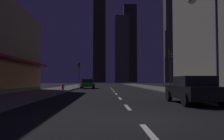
# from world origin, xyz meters

# --- Properties ---
(ground_plane) EXTENTS (78.00, 136.00, 0.10)m
(ground_plane) POSITION_xyz_m (0.00, 32.00, -0.05)
(ground_plane) COLOR black
(sidewalk_right) EXTENTS (4.00, 76.00, 0.15)m
(sidewalk_right) POSITION_xyz_m (7.00, 32.00, 0.07)
(sidewalk_right) COLOR #605E59
(sidewalk_right) RESTS_ON ground
(sidewalk_left) EXTENTS (4.00, 76.00, 0.15)m
(sidewalk_left) POSITION_xyz_m (-7.00, 32.00, 0.07)
(sidewalk_left) COLOR #605E59
(sidewalk_left) RESTS_ON ground
(lane_marking_center) EXTENTS (0.16, 38.60, 0.01)m
(lane_marking_center) POSITION_xyz_m (0.00, 16.20, 0.01)
(lane_marking_center) COLOR silver
(lane_marking_center) RESTS_ON ground
(skyscraper_distant_tall) EXTENTS (7.69, 7.05, 69.31)m
(skyscraper_distant_tall) POSITION_xyz_m (-4.29, 137.08, 34.66)
(skyscraper_distant_tall) COLOR #323026
(skyscraper_distant_tall) RESTS_ON ground
(skyscraper_distant_mid) EXTENTS (7.56, 8.86, 38.31)m
(skyscraper_distant_mid) POSITION_xyz_m (8.82, 125.39, 19.15)
(skyscraper_distant_mid) COLOR #4F4B3B
(skyscraper_distant_mid) RESTS_ON ground
(skyscraper_distant_short) EXTENTS (8.61, 5.14, 52.26)m
(skyscraper_distant_short) POSITION_xyz_m (16.09, 145.77, 26.13)
(skyscraper_distant_short) COLOR #2E2C23
(skyscraper_distant_short) RESTS_ON ground
(skyscraper_distant_slender) EXTENTS (6.00, 5.71, 61.48)m
(skyscraper_distant_slender) POSITION_xyz_m (33.86, 112.70, 30.74)
(skyscraper_distant_slender) COLOR brown
(skyscraper_distant_slender) RESTS_ON ground
(car_parked_near) EXTENTS (1.98, 4.24, 1.45)m
(car_parked_near) POSITION_xyz_m (3.60, 4.68, 0.74)
(car_parked_near) COLOR black
(car_parked_near) RESTS_ON ground
(car_parked_far) EXTENTS (1.98, 4.24, 1.45)m
(car_parked_far) POSITION_xyz_m (-3.60, 27.99, 0.74)
(car_parked_far) COLOR #1E722D
(car_parked_far) RESTS_ON ground
(fire_hydrant_far_left) EXTENTS (0.42, 0.30, 0.65)m
(fire_hydrant_far_left) POSITION_xyz_m (-5.90, 19.74, 0.45)
(fire_hydrant_far_left) COLOR red
(fire_hydrant_far_left) RESTS_ON sidewalk_left
(traffic_light_near_right) EXTENTS (0.32, 0.48, 4.20)m
(traffic_light_near_right) POSITION_xyz_m (5.50, 15.24, 3.19)
(traffic_light_near_right) COLOR #2D2D2D
(traffic_light_near_right) RESTS_ON sidewalk_right
(traffic_light_far_left) EXTENTS (0.32, 0.48, 4.20)m
(traffic_light_far_left) POSITION_xyz_m (-5.50, 32.79, 3.19)
(traffic_light_far_left) COLOR #2D2D2D
(traffic_light_far_left) RESTS_ON sidewalk_left
(street_lamp_right) EXTENTS (1.96, 0.56, 6.58)m
(street_lamp_right) POSITION_xyz_m (5.38, 7.22, 5.07)
(street_lamp_right) COLOR #38383D
(street_lamp_right) RESTS_ON sidewalk_right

